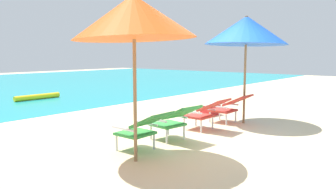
# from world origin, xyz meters

# --- Properties ---
(ground_plane) EXTENTS (40.00, 40.00, 0.00)m
(ground_plane) POSITION_xyz_m (0.00, 4.00, 0.00)
(ground_plane) COLOR beige
(swim_buoy) EXTENTS (1.60, 0.18, 0.18)m
(swim_buoy) POSITION_xyz_m (0.64, 6.95, 0.10)
(swim_buoy) COLOR yellow
(swim_buoy) RESTS_ON ocean_band
(lounge_chair_far_left) EXTENTS (0.56, 0.88, 0.68)m
(lounge_chair_far_left) POSITION_xyz_m (-1.35, -0.06, 0.40)
(lounge_chair_far_left) COLOR #338E3D
(lounge_chair_far_left) RESTS_ON ground_plane
(lounge_chair_near_left) EXTENTS (0.63, 0.93, 0.68)m
(lounge_chair_near_left) POSITION_xyz_m (-0.52, -0.03, 0.40)
(lounge_chair_near_left) COLOR #338E3D
(lounge_chair_near_left) RESTS_ON ground_plane
(lounge_chair_near_right) EXTENTS (0.56, 0.89, 0.68)m
(lounge_chair_near_right) POSITION_xyz_m (0.53, -0.01, 0.40)
(lounge_chair_near_right) COLOR red
(lounge_chair_near_right) RESTS_ON ground_plane
(lounge_chair_far_right) EXTENTS (0.56, 0.88, 0.68)m
(lounge_chair_far_right) POSITION_xyz_m (1.45, -0.05, 0.40)
(lounge_chair_far_right) COLOR red
(lounge_chair_far_right) RESTS_ON ground_plane
(beach_umbrella_left) EXTENTS (2.19, 2.21, 2.41)m
(beach_umbrella_left) POSITION_xyz_m (-1.74, -0.29, 2.07)
(beach_umbrella_left) COLOR olive
(beach_umbrella_left) RESTS_ON ground_plane
(beach_umbrella_right) EXTENTS (1.89, 1.87, 2.41)m
(beach_umbrella_right) POSITION_xyz_m (1.69, -0.27, 2.07)
(beach_umbrella_right) COLOR olive
(beach_umbrella_right) RESTS_ON ground_plane
(cooler_box) EXTENTS (0.51, 0.39, 0.32)m
(cooler_box) POSITION_xyz_m (2.03, 0.83, 0.16)
(cooler_box) COLOR red
(cooler_box) RESTS_ON ground_plane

